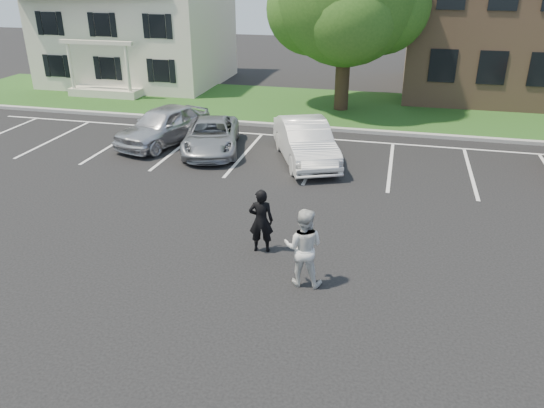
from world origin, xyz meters
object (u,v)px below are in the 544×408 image
object	(u,v)px
man_black_suit	(261,221)
car_silver_minivan	(211,136)
man_white_shirt	(303,247)
car_silver_west	(164,125)
house	(137,18)
car_white_sedan	(305,141)

from	to	relation	value
man_black_suit	car_silver_minivan	bearing A→B (deg)	-71.26
man_white_shirt	car_silver_west	distance (m)	11.71
man_black_suit	house	bearing A→B (deg)	-65.97
house	car_silver_west	xyz separation A→B (m)	(6.62, -11.44, -3.06)
man_white_shirt	car_silver_minivan	size ratio (longest dim) A/B	0.42
man_white_shirt	car_white_sedan	world-z (taller)	man_white_shirt
car_silver_west	car_silver_minivan	bearing A→B (deg)	6.14
house	man_black_suit	distance (m)	23.24
car_silver_minivan	car_silver_west	bearing A→B (deg)	153.70
man_black_suit	car_silver_minivan	xyz separation A→B (m)	(-3.95, 7.32, -0.24)
man_white_shirt	man_black_suit	bearing A→B (deg)	-44.04
car_silver_minivan	car_white_sedan	distance (m)	3.84
man_black_suit	man_white_shirt	distance (m)	1.83
car_silver_west	car_white_sedan	world-z (taller)	car_white_sedan
house	car_white_sedan	bearing A→B (deg)	-44.03
man_white_shirt	car_silver_minivan	xyz separation A→B (m)	(-5.27, 8.58, -0.32)
man_white_shirt	car_silver_west	size ratio (longest dim) A/B	0.42
house	man_white_shirt	bearing A→B (deg)	-55.44
car_silver_minivan	house	bearing A→B (deg)	111.46
house	car_silver_west	world-z (taller)	house
man_black_suit	car_silver_minivan	distance (m)	8.32
house	car_silver_minivan	distance (m)	15.14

